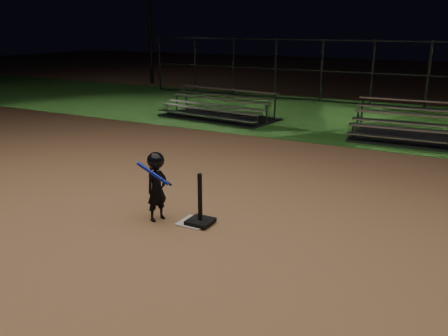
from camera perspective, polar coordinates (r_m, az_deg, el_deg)
ground at (r=7.55m, az=-3.63°, el=-6.68°), size 80.00×80.00×0.00m
grass_strip at (r=16.55m, az=15.05°, el=5.85°), size 60.00×8.00×0.01m
home_plate at (r=7.55m, az=-3.63°, el=-6.59°), size 0.45×0.45×0.02m
batting_tee at (r=7.43m, az=-2.90°, el=-5.59°), size 0.38×0.38×0.82m
child_batter at (r=7.53m, az=-8.16°, el=-1.99°), size 0.49×0.48×1.13m
bleacher_left at (r=15.95m, az=-0.71°, el=6.72°), size 4.05×2.31×0.94m
bleacher_right at (r=13.75m, az=24.12°, el=3.66°), size 4.32×2.22×1.04m
backstop_fence at (r=19.29m, az=17.52°, el=10.89°), size 20.08×0.08×2.50m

